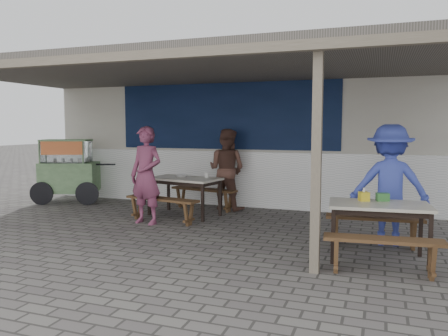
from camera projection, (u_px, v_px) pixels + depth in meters
ground at (172, 238)px, 6.87m from camera, size 60.00×60.00×0.00m
back_wall at (241, 128)px, 10.06m from camera, size 9.00×1.28×3.50m
warung_roof at (195, 70)px, 7.45m from camera, size 9.00×4.21×2.81m
table_left at (184, 182)px, 8.52m from camera, size 1.49×0.98×0.75m
bench_left_street at (162, 204)px, 7.95m from camera, size 1.50×0.54×0.45m
bench_left_wall at (204, 194)px, 9.16m from camera, size 1.50×0.54×0.45m
table_right at (379, 210)px, 5.66m from camera, size 1.32×0.86×0.75m
bench_right_street at (383, 248)px, 5.08m from camera, size 1.38×0.41×0.45m
bench_right_wall at (374, 224)px, 6.30m from camera, size 1.38×0.41×0.45m
vendor_cart at (68, 168)px, 9.99m from camera, size 1.70×1.12×1.45m
patron_street_side at (146, 175)px, 7.80m from camera, size 0.69×0.51×1.75m
patron_wall_side at (227, 169)px, 9.14m from camera, size 0.92×0.76×1.70m
patron_right_table at (389, 185)px, 6.42m from camera, size 1.22×0.79×1.78m
tissue_box at (364, 196)px, 5.84m from camera, size 0.16×0.16×0.12m
donation_box at (383, 197)px, 5.84m from camera, size 0.18×0.15×0.11m
condiment_jar at (207, 175)px, 8.54m from camera, size 0.08×0.08×0.09m
condiment_bowl at (182, 176)px, 8.56m from camera, size 0.28×0.28×0.05m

